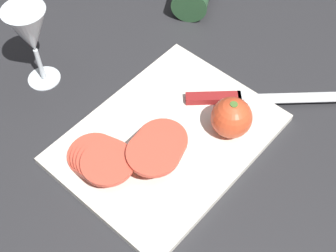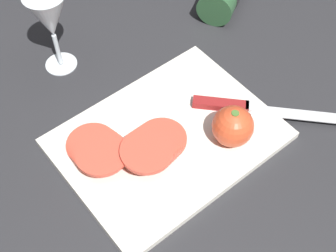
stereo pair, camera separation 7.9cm
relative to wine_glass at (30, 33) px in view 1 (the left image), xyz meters
The scene contains 7 objects.
ground_plane 0.29m from the wine_glass, 107.73° to the left, with size 3.00×3.00×0.00m, color #28282B.
cutting_board 0.30m from the wine_glass, 100.10° to the left, with size 0.37×0.28×0.01m.
wine_glass is the anchor object (origin of this frame).
whole_tomato 0.38m from the wine_glass, 110.50° to the left, with size 0.07×0.07×0.07m.
knife 0.38m from the wine_glass, 121.17° to the left, with size 0.22×0.23×0.01m.
tomato_slice_stack_near 0.30m from the wine_glass, 92.24° to the left, with size 0.14×0.11×0.05m.
tomato_slice_stack_far 0.26m from the wine_glass, 73.93° to the left, with size 0.09×0.13×0.04m.
Camera 1 is at (0.38, 0.33, 0.68)m, focal length 50.00 mm.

